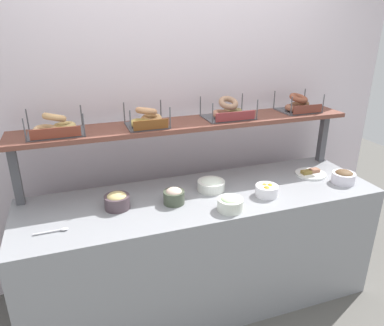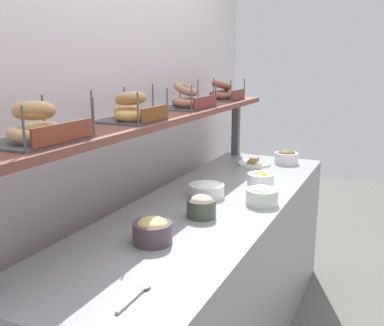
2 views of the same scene
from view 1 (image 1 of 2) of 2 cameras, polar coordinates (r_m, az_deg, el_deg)
name	(u,v)px [view 1 (image 1 of 2)]	position (r m, az deg, el deg)	size (l,w,h in m)	color
ground_plane	(202,297)	(2.88, 1.56, -20.31)	(8.00, 8.00, 0.00)	#595651
back_wall	(178,123)	(2.76, -2.25, 6.39)	(3.57, 0.06, 2.40)	silver
deli_counter	(202,249)	(2.61, 1.66, -13.40)	(2.37, 0.70, 0.85)	gray
shelf_riser_left	(15,174)	(2.45, -26.06, -1.61)	(0.05, 0.05, 0.40)	#4C4C51
shelf_riser_right	(323,137)	(3.08, 19.89, 3.86)	(0.05, 0.05, 0.40)	#4C4C51
upper_shelf	(190,124)	(2.48, -0.36, 6.22)	(2.33, 0.32, 0.03)	brown
bowl_chocolate_spread	(344,177)	(2.77, 22.77, -1.98)	(0.16, 0.16, 0.09)	white
bowl_tuna_salad	(174,196)	(2.27, -2.86, -5.18)	(0.13, 0.13, 0.10)	#414B39
bowl_cream_cheese	(211,184)	(2.45, 3.04, -3.38)	(0.19, 0.19, 0.08)	white
bowl_hummus	(117,200)	(2.26, -11.73, -5.80)	(0.16, 0.16, 0.11)	#4A3A41
bowl_scallion_spread	(230,203)	(2.21, 6.05, -6.29)	(0.16, 0.16, 0.09)	white
bowl_fruit_salad	(267,190)	(2.42, 11.69, -4.21)	(0.15, 0.15, 0.08)	white
serving_plate_white	(310,173)	(2.83, 18.16, -1.57)	(0.22, 0.22, 0.04)	white
serving_spoon_near_plate	(57,230)	(2.14, -20.56, -9.92)	(0.18, 0.03, 0.01)	#B7B7BC
bagel_basket_plain	(55,127)	(2.34, -20.75, 5.37)	(0.33, 0.26, 0.15)	#4C4C51
bagel_basket_sesame	(147,119)	(2.38, -7.17, 6.88)	(0.28, 0.26, 0.14)	#4C4C51
bagel_basket_everything	(228,111)	(2.57, 5.70, 8.09)	(0.34, 0.25, 0.15)	#4C4C51
bagel_basket_cinnamon_raisin	(298,105)	(2.87, 16.35, 8.77)	(0.28, 0.24, 0.14)	#4C4C51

